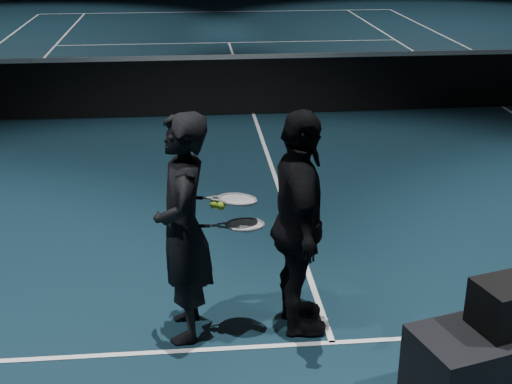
% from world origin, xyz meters
% --- Properties ---
extents(floor, '(36.00, 36.00, 0.00)m').
position_xyz_m(floor, '(0.00, 0.00, 0.00)').
color(floor, black).
rests_on(floor, ground).
extents(court_lines, '(10.98, 23.78, 0.01)m').
position_xyz_m(court_lines, '(0.00, 0.00, 0.00)').
color(court_lines, white).
rests_on(court_lines, floor).
extents(net_mesh, '(12.80, 0.02, 0.86)m').
position_xyz_m(net_mesh, '(0.00, 0.00, 0.45)').
color(net_mesh, black).
rests_on(net_mesh, floor).
extents(net_tape, '(12.80, 0.03, 0.07)m').
position_xyz_m(net_tape, '(0.00, 0.00, 0.92)').
color(net_tape, white).
rests_on(net_tape, net_mesh).
extents(player_a, '(0.42, 0.64, 1.74)m').
position_xyz_m(player_a, '(-1.08, -6.14, 0.87)').
color(player_a, black).
rests_on(player_a, floor).
extents(player_b, '(0.43, 1.02, 1.74)m').
position_xyz_m(player_b, '(-0.23, -6.15, 0.87)').
color(player_b, black).
rests_on(player_b, floor).
extents(racket_lower, '(0.68, 0.23, 0.03)m').
position_xyz_m(racket_lower, '(-0.63, -6.14, 0.89)').
color(racket_lower, black).
rests_on(racket_lower, player_a).
extents(racket_upper, '(0.69, 0.26, 0.10)m').
position_xyz_m(racket_upper, '(-0.68, -6.10, 1.08)').
color(racket_upper, black).
rests_on(racket_upper, player_b).
extents(tennis_balls, '(0.12, 0.10, 0.12)m').
position_xyz_m(tennis_balls, '(-0.83, -6.14, 1.07)').
color(tennis_balls, '#ABDF2F').
rests_on(tennis_balls, racket_upper).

